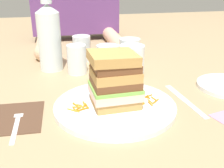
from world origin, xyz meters
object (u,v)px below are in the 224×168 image
object	(u,v)px
fork	(17,121)
main_plate	(114,106)
juice_glass	(132,62)
empty_tumbler_2	(82,48)
napkin_dark	(18,117)
empty_tumbler_0	(108,56)
sandwich	(114,80)
knife	(186,101)
water_bottle	(49,36)
empty_tumbler_3	(130,50)
empty_tumbler_1	(77,59)

from	to	relation	value
fork	main_plate	bearing A→B (deg)	5.29
juice_glass	main_plate	bearing A→B (deg)	-115.11
main_plate	juice_glass	bearing A→B (deg)	64.89
main_plate	empty_tumbler_2	xyz separation A→B (m)	(-0.04, 0.40, 0.04)
napkin_dark	empty_tumbler_0	world-z (taller)	empty_tumbler_0
empty_tumbler_0	napkin_dark	bearing A→B (deg)	-131.07
sandwich	napkin_dark	bearing A→B (deg)	179.58
napkin_dark	knife	world-z (taller)	same
knife	water_bottle	distance (m)	0.48
main_plate	water_bottle	xyz separation A→B (m)	(-0.15, 0.32, 0.11)
main_plate	fork	size ratio (longest dim) A/B	1.77
sandwich	knife	size ratio (longest dim) A/B	0.65
empty_tumbler_3	fork	bearing A→B (deg)	-133.60
main_plate	empty_tumbler_3	world-z (taller)	empty_tumbler_3
knife	empty_tumbler_0	world-z (taller)	empty_tumbler_0
sandwich	empty_tumbler_1	size ratio (longest dim) A/B	1.39
juice_glass	empty_tumbler_3	distance (m)	0.14
main_plate	juice_glass	world-z (taller)	juice_glass
empty_tumbler_2	empty_tumbler_0	bearing A→B (deg)	-50.15
main_plate	empty_tumbler_0	world-z (taller)	empty_tumbler_0
empty_tumbler_0	empty_tumbler_2	distance (m)	0.12
empty_tumbler_0	main_plate	bearing A→B (deg)	-97.73
main_plate	fork	bearing A→B (deg)	-174.71
fork	empty_tumbler_0	size ratio (longest dim) A/B	2.16
napkin_dark	knife	xyz separation A→B (m)	(0.41, 0.00, 0.00)
empty_tumbler_3	empty_tumbler_0	bearing A→B (deg)	-152.82
empty_tumbler_2	empty_tumbler_3	size ratio (longest dim) A/B	1.08
juice_glass	empty_tumbler_0	world-z (taller)	juice_glass
napkin_dark	empty_tumbler_3	bearing A→B (deg)	44.66
sandwich	empty_tumbler_1	xyz separation A→B (m)	(-0.07, 0.27, -0.03)
sandwich	fork	xyz separation A→B (m)	(-0.22, -0.02, -0.07)
fork	empty_tumbler_0	xyz separation A→B (m)	(0.27, 0.33, 0.03)
sandwich	empty_tumbler_1	bearing A→B (deg)	103.79
fork	water_bottle	world-z (taller)	water_bottle
empty_tumbler_1	empty_tumbler_0	bearing A→B (deg)	19.54
water_bottle	empty_tumbler_0	bearing A→B (deg)	-4.75
fork	sandwich	bearing A→B (deg)	5.27
juice_glass	empty_tumbler_2	xyz separation A→B (m)	(-0.14, 0.19, 0.00)
juice_glass	empty_tumbler_3	size ratio (longest dim) A/B	1.14
main_plate	empty_tumbler_3	distance (m)	0.38
empty_tumbler_3	empty_tumbler_2	bearing A→B (deg)	163.86
napkin_dark	knife	distance (m)	0.41
sandwich	napkin_dark	xyz separation A→B (m)	(-0.22, 0.00, -0.07)
knife	empty_tumbler_2	bearing A→B (deg)	119.45
sandwich	fork	bearing A→B (deg)	-174.73
main_plate	fork	xyz separation A→B (m)	(-0.22, -0.02, -0.00)
juice_glass	sandwich	bearing A→B (deg)	-115.24
main_plate	empty_tumbler_0	size ratio (longest dim) A/B	3.82
fork	empty_tumbler_0	world-z (taller)	empty_tumbler_0
juice_glass	empty_tumbler_0	distance (m)	0.11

